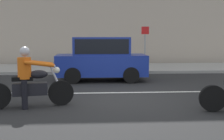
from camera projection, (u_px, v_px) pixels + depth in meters
name	position (u px, v px, depth m)	size (l,w,h in m)	color
ground_plane	(123.00, 98.00, 8.95)	(80.00, 80.00, 0.00)	#242424
sidewalk_slab	(108.00, 68.00, 16.87)	(40.00, 4.40, 0.14)	#99968E
lane_marking_stripe	(121.00, 93.00, 9.84)	(18.00, 0.14, 0.01)	silver
motorcycle_with_rider_orange_stripe	(29.00, 82.00, 7.75)	(2.22, 0.80, 1.57)	black
parked_hatchback_cobalt_blue	(101.00, 58.00, 12.43)	(3.66, 1.76, 1.80)	navy
street_sign_post	(145.00, 42.00, 17.54)	(0.44, 0.08, 2.29)	gray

